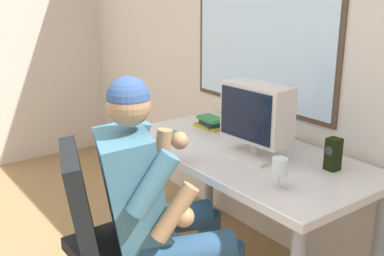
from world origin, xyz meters
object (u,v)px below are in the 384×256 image
desk (243,166)px  cd_case (173,135)px  wine_glass (280,169)px  office_chair (106,233)px  person_seated (159,202)px  book_stack (211,123)px  crt_monitor (256,115)px  desk_speaker (333,154)px

desk → cd_case: 0.48m
wine_glass → cd_case: 0.90m
office_chair → wine_glass: (0.43, 0.64, 0.30)m
person_seated → book_stack: (-0.53, 0.72, 0.13)m
desk → crt_monitor: crt_monitor is taller
wine_glass → book_stack: (-0.88, 0.32, -0.06)m
crt_monitor → desk_speaker: bearing=25.3°
desk_speaker → book_stack: size_ratio=0.81×
office_chair → wine_glass: office_chair is taller
crt_monitor → desk_speaker: crt_monitor is taller
desk_speaker → cd_case: (-0.90, -0.33, -0.08)m
office_chair → wine_glass: size_ratio=6.67×
book_stack → office_chair: bearing=-64.8°
office_chair → cd_case: bearing=124.3°
desk_speaker → crt_monitor: bearing=-154.7°
office_chair → crt_monitor: size_ratio=2.46×
office_chair → book_stack: office_chair is taller
office_chair → crt_monitor: crt_monitor is taller
office_chair → desk_speaker: (0.43, 1.01, 0.28)m
desk → wine_glass: wine_glass is taller
crt_monitor → wine_glass: crt_monitor is taller
person_seated → crt_monitor: size_ratio=3.24×
desk_speaker → cd_case: desk_speaker is taller
desk → desk_speaker: bearing=19.8°
desk_speaker → desk: bearing=-160.2°
desk → office_chair: office_chair is taller
crt_monitor → desk_speaker: 0.43m
book_stack → desk_speaker: bearing=3.0°
cd_case → wine_glass: bearing=-2.7°
desk → person_seated: person_seated is taller
crt_monitor → book_stack: (-0.52, 0.13, -0.19)m
office_chair → cd_case: (-0.47, 0.68, 0.21)m
desk → person_seated: 0.61m
desk → crt_monitor: size_ratio=3.83×
desk → crt_monitor: (0.09, -0.01, 0.31)m
person_seated → book_stack: person_seated is taller
person_seated → crt_monitor: person_seated is taller
crt_monitor → wine_glass: bearing=-28.7°
book_stack → cd_case: (-0.01, -0.28, -0.03)m
wine_glass → desk: bearing=155.7°
person_seated → desk_speaker: bearing=65.1°
person_seated → desk_speaker: person_seated is taller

